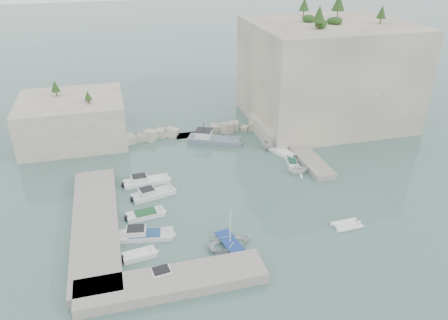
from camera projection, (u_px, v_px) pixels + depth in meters
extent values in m
plane|color=#486C64|center=(236.00, 202.00, 54.54)|extent=(400.00, 400.00, 0.00)
cube|color=beige|center=(327.00, 73.00, 75.70)|extent=(26.00, 22.00, 17.00)
cube|color=beige|center=(281.00, 128.00, 72.42)|extent=(8.00, 10.00, 2.50)
cube|color=beige|center=(73.00, 120.00, 69.83)|extent=(16.00, 14.00, 7.00)
cube|color=#9E9689|center=(95.00, 224.00, 49.53)|extent=(5.00, 24.00, 1.10)
cube|color=#9E9689|center=(172.00, 282.00, 41.26)|extent=(18.00, 4.00, 1.10)
cube|color=#9E9689|center=(303.00, 153.00, 66.05)|extent=(3.00, 16.00, 0.80)
cube|color=beige|center=(194.00, 131.00, 72.90)|extent=(28.00, 3.00, 1.40)
imported|color=silver|center=(230.00, 246.00, 46.95)|extent=(5.46, 4.36, 1.01)
imported|color=white|center=(298.00, 173.00, 61.22)|extent=(3.49, 3.09, 1.72)
imported|color=silver|center=(274.00, 148.00, 68.60)|extent=(4.83, 2.68, 1.76)
cylinder|color=white|center=(230.00, 226.00, 45.76)|extent=(0.10, 0.10, 4.20)
cone|color=#1E4219|center=(319.00, 14.00, 65.33)|extent=(1.96, 1.96, 2.45)
cone|color=#1E4219|center=(339.00, 2.00, 74.75)|extent=(2.24, 2.24, 2.80)
cone|color=#1E4219|center=(382.00, 12.00, 70.01)|extent=(1.57, 1.57, 1.96)
cone|color=#1E4219|center=(304.00, 4.00, 76.42)|extent=(1.79, 1.79, 2.24)
cone|color=#1E4219|center=(55.00, 86.00, 68.75)|extent=(1.40, 1.40, 1.75)
cone|color=#1E4219|center=(88.00, 95.00, 65.75)|extent=(1.12, 1.12, 1.40)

